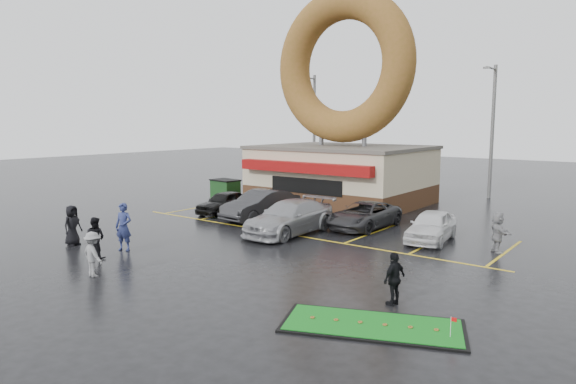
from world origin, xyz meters
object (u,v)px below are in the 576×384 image
Objects in this scene: dumpster at (225,190)px; car_white at (431,226)px; car_black at (224,202)px; donut_shop at (342,134)px; streetlight_left at (314,127)px; person_cameraman at (394,279)px; person_blue at (124,227)px; car_dgrey at (261,205)px; car_grey at (364,215)px; putting_green at (373,325)px; streetlight_mid at (492,128)px; car_silver at (290,217)px.

car_white is at bearing -4.21° from dumpster.
donut_shop is at bearing 61.82° from car_black.
person_cameraman is at bearing -50.71° from streetlight_left.
dumpster is at bearing -89.20° from streetlight_left.
car_white is 13.14m from person_blue.
car_black is 0.95× the size of car_white.
car_dgrey reaches higher than car_white.
car_grey is 2.57× the size of dumpster.
person_cameraman is 1.98m from putting_green.
putting_green is at bearing -34.88° from car_dgrey.
car_black is at bearing -113.76° from donut_shop.
car_dgrey is 8.58m from person_blue.
putting_green is at bearing -80.11° from streetlight_mid.
car_dgrey is 0.89× the size of car_silver.
streetlight_mid is 17.60m from car_dgrey.
car_black is 12.11m from car_white.
streetlight_left is 2.38× the size of car_black.
person_blue is at bearing -117.43° from car_silver.
car_dgrey is at bearing 67.56° from person_blue.
streetlight_mid reaches higher than car_black.
person_cameraman is (11.58, 0.94, -0.20)m from person_blue.
streetlight_mid is 18.55m from dumpster.
putting_green is (14.61, -9.49, -0.61)m from car_black.
car_white is (9.31, 0.65, -0.11)m from car_dgrey.
car_grey is 1.16× the size of car_white.
streetlight_mid is 2.38× the size of car_black.
car_grey is at bearing -136.45° from person_cameraman.
person_cameraman is at bearing -17.50° from person_blue.
car_dgrey reaches higher than person_cameraman.
streetlight_left is (-7.00, 6.95, 0.32)m from donut_shop.
donut_shop reaches higher than car_dgrey.
streetlight_left is at bearing 83.58° from person_blue.
streetlight_left is 21.38m from car_white.
person_cameraman is (11.53, -7.64, -0.01)m from car_dgrey.
putting_green is (0.28, -1.81, -0.74)m from person_cameraman.
person_blue is 11.93m from putting_green.
putting_green is (18.33, -23.87, -4.74)m from streetlight_left.
car_silver is at bearing -163.84° from car_white.
car_dgrey is at bearing -113.54° from person_cameraman.
person_blue is (6.47, -22.99, -3.80)m from streetlight_left.
person_cameraman is at bearing -53.82° from donut_shop.
car_black is 8.46m from car_grey.
donut_shop is 2.84× the size of car_dgrey.
person_cameraman reaches higher than car_grey.
car_white is (12.10, 0.61, 0.03)m from car_black.
streetlight_left is 15.42m from car_black.
car_grey is 10.79m from person_cameraman.
streetlight_left is at bearing 97.93° from dumpster.
streetlight_mid is (14.00, 1.00, 0.00)m from streetlight_left.
car_silver is 3.44× the size of person_cameraman.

